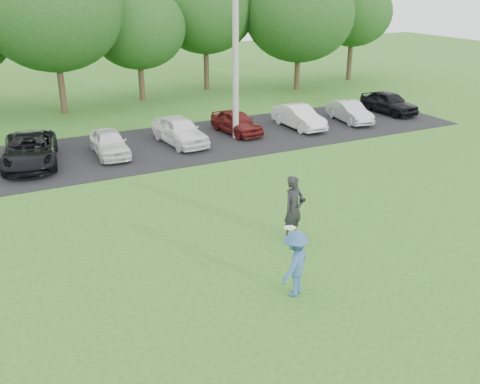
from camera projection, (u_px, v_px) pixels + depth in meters
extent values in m
plane|color=#30651D|center=(303.00, 287.00, 13.26)|extent=(100.00, 100.00, 0.00)
cube|color=black|center=(145.00, 148.00, 24.02)|extent=(32.00, 6.50, 0.03)
cylinder|color=gray|center=(235.00, 32.00, 23.73)|extent=(0.28, 0.28, 9.78)
imported|color=#325C8E|center=(295.00, 264.00, 12.69)|extent=(1.24, 1.10, 1.67)
cylinder|color=white|center=(290.00, 228.00, 12.13)|extent=(0.27, 0.27, 0.08)
imported|color=black|center=(294.00, 208.00, 15.42)|extent=(0.81, 0.64, 1.93)
cube|color=black|center=(303.00, 200.00, 15.24)|extent=(0.16, 0.14, 0.10)
imported|color=black|center=(30.00, 150.00, 21.67)|extent=(2.74, 4.73, 1.24)
imported|color=silver|center=(109.00, 143.00, 22.85)|extent=(1.43, 3.29, 1.11)
imported|color=white|center=(180.00, 131.00, 24.39)|extent=(1.83, 3.80, 1.25)
imported|color=#581413|center=(236.00, 122.00, 26.09)|extent=(1.68, 3.43, 1.13)
imported|color=silver|center=(299.00, 117.00, 27.04)|extent=(1.30, 3.47, 1.13)
imported|color=#B5B8BD|center=(350.00, 112.00, 28.22)|extent=(1.50, 3.34, 1.06)
imported|color=black|center=(389.00, 102.00, 29.99)|extent=(1.70, 3.68, 1.22)
cylinder|color=#38281C|center=(62.00, 89.00, 29.81)|extent=(0.36, 0.36, 2.70)
ellipsoid|color=#214C19|center=(52.00, 11.00, 28.27)|extent=(7.42, 7.42, 6.31)
cylinder|color=#38281C|center=(142.00, 82.00, 33.15)|extent=(0.36, 0.36, 2.20)
ellipsoid|color=#214C19|center=(138.00, 28.00, 31.94)|extent=(5.76, 5.76, 4.90)
cylinder|color=#38281C|center=(206.00, 69.00, 36.31)|extent=(0.36, 0.36, 2.70)
ellipsoid|color=#214C19|center=(205.00, 11.00, 34.90)|extent=(6.50, 6.50, 5.53)
cylinder|color=#38281C|center=(297.00, 73.00, 36.39)|extent=(0.36, 0.36, 2.20)
ellipsoid|color=#214C19|center=(299.00, 14.00, 34.96)|extent=(7.24, 7.24, 6.15)
cylinder|color=#38281C|center=(350.00, 61.00, 39.75)|extent=(0.36, 0.36, 2.70)
ellipsoid|color=#214C19|center=(353.00, 13.00, 38.47)|extent=(5.58, 5.58, 4.74)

